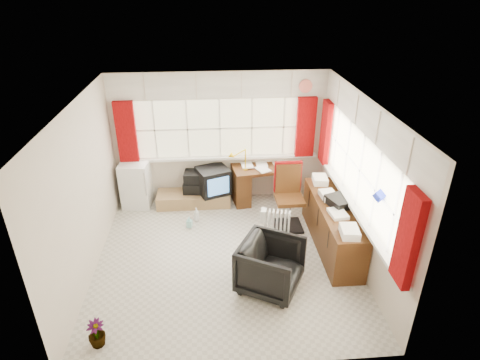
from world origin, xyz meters
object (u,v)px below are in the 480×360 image
at_px(desk, 265,181).
at_px(radiator, 277,231).
at_px(crt_tv, 213,181).
at_px(office_chair, 271,266).
at_px(credenza, 332,225).
at_px(tv_bench, 194,198).
at_px(mini_fridge, 136,184).
at_px(desk_lamp, 245,155).
at_px(task_chair, 288,193).

height_order(desk, radiator, desk).
relative_size(desk, crt_tv, 1.91).
xyz_separation_m(office_chair, credenza, (1.14, 0.92, 0.02)).
distance_m(tv_bench, mini_fridge, 1.12).
xyz_separation_m(desk_lamp, credenza, (1.28, -1.50, -0.63)).
xyz_separation_m(radiator, mini_fridge, (-2.47, 1.50, 0.18)).
bearing_deg(desk, radiator, -90.33).
relative_size(office_chair, crt_tv, 1.18).
xyz_separation_m(desk_lamp, task_chair, (0.68, -0.79, -0.40)).
height_order(radiator, tv_bench, radiator).
bearing_deg(tv_bench, mini_fridge, 175.75).
xyz_separation_m(tv_bench, mini_fridge, (-1.07, 0.08, 0.32)).
bearing_deg(task_chair, radiator, -115.24).
relative_size(office_chair, tv_bench, 0.59).
bearing_deg(office_chair, tv_bench, 53.20).
relative_size(radiator, crt_tv, 0.91).
bearing_deg(mini_fridge, tv_bench, -4.25).
distance_m(office_chair, radiator, 1.05).
height_order(task_chair, radiator, task_chair).
bearing_deg(desk_lamp, radiator, -74.39).
bearing_deg(radiator, office_chair, -103.98).
relative_size(task_chair, tv_bench, 0.83).
xyz_separation_m(desk, crt_tv, (-1.01, -0.09, 0.10)).
relative_size(task_chair, radiator, 1.83).
distance_m(desk_lamp, crt_tv, 0.80).
height_order(credenza, crt_tv, credenza).
xyz_separation_m(task_chair, radiator, (-0.29, -0.61, -0.36)).
xyz_separation_m(credenza, mini_fridge, (-3.35, 1.60, 0.05)).
height_order(office_chair, tv_bench, office_chair).
bearing_deg(radiator, crt_tv, 125.46).
bearing_deg(mini_fridge, task_chair, -17.98).
height_order(tv_bench, crt_tv, crt_tv).
bearing_deg(crt_tv, desk_lamp, -0.96).
distance_m(task_chair, tv_bench, 1.93).
bearing_deg(tv_bench, radiator, -45.61).
xyz_separation_m(desk, radiator, (-0.01, -1.50, -0.14)).
xyz_separation_m(desk, task_chair, (0.28, -0.89, 0.22)).
height_order(desk, tv_bench, desk).
relative_size(tv_bench, crt_tv, 2.00).
distance_m(desk_lamp, office_chair, 2.50).
bearing_deg(credenza, tv_bench, 146.30).
distance_m(desk, credenza, 1.82).
bearing_deg(credenza, radiator, 173.75).
bearing_deg(crt_tv, task_chair, -31.80).
relative_size(radiator, tv_bench, 0.46).
distance_m(desk, crt_tv, 1.02).
xyz_separation_m(radiator, credenza, (0.89, -0.10, 0.13)).
bearing_deg(tv_bench, office_chair, -64.93).
height_order(office_chair, credenza, credenza).
bearing_deg(radiator, mini_fridge, 148.65).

